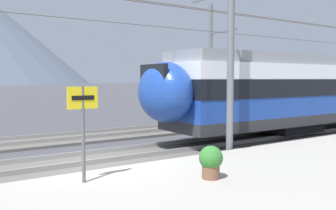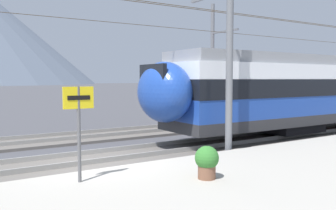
{
  "view_description": "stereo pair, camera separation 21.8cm",
  "coord_description": "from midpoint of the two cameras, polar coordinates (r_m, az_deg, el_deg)",
  "views": [
    {
      "loc": [
        -4.02,
        -9.85,
        2.76
      ],
      "look_at": [
        4.29,
        2.84,
        1.66
      ],
      "focal_mm": 38.28,
      "sensor_mm": 36.0,
      "label": 1
    },
    {
      "loc": [
        -3.83,
        -9.97,
        2.76
      ],
      "look_at": [
        4.29,
        2.84,
        1.66
      ],
      "focal_mm": 38.28,
      "sensor_mm": 36.0,
      "label": 2
    }
  ],
  "objects": [
    {
      "name": "ground_plane",
      "position": [
        11.01,
        -11.41,
        -10.44
      ],
      "size": [
        400.0,
        400.0,
        0.0
      ],
      "primitive_type": "plane",
      "color": "#424247"
    },
    {
      "name": "track_near",
      "position": [
        12.15,
        -13.66,
        -8.76
      ],
      "size": [
        120.0,
        3.0,
        0.28
      ],
      "color": "#5B5651",
      "rests_on": "ground"
    },
    {
      "name": "track_far",
      "position": [
        16.6,
        -19.16,
        -5.4
      ],
      "size": [
        120.0,
        3.0,
        0.28
      ],
      "color": "#5B5651",
      "rests_on": "ground"
    },
    {
      "name": "catenary_mast_mid",
      "position": [
        12.59,
        8.92,
        8.53
      ],
      "size": [
        45.55,
        2.32,
        7.0
      ],
      "color": "slate",
      "rests_on": "ground"
    },
    {
      "name": "catenary_mast_far_side",
      "position": [
        23.43,
        6.78,
        7.11
      ],
      "size": [
        45.55,
        2.51,
        7.57
      ],
      "color": "slate",
      "rests_on": "ground"
    },
    {
      "name": "platform_sign",
      "position": [
        8.35,
        -14.14,
        -1.16
      ],
      "size": [
        0.7,
        0.08,
        2.2
      ],
      "color": "#59595B",
      "rests_on": "platform_slab"
    },
    {
      "name": "potted_plant_platform_edge",
      "position": [
        8.64,
        6.12,
        -8.71
      ],
      "size": [
        0.57,
        0.57,
        0.79
      ],
      "color": "brown",
      "rests_on": "platform_slab"
    }
  ]
}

